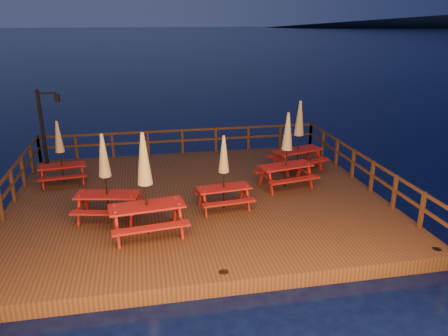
% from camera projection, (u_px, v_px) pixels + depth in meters
% --- Properties ---
extents(ground, '(500.00, 500.00, 0.00)m').
position_uv_depth(ground, '(198.00, 208.00, 14.62)').
color(ground, '#050631').
rests_on(ground, ground).
extents(deck, '(12.00, 10.00, 0.40)m').
position_uv_depth(deck, '(198.00, 202.00, 14.56)').
color(deck, '#402714').
rests_on(deck, ground).
extents(deck_piles, '(11.44, 9.44, 1.40)m').
position_uv_depth(deck_piles, '(198.00, 216.00, 14.72)').
color(deck_piles, '#321A0F').
rests_on(deck_piles, ground).
extents(railing, '(11.80, 9.75, 1.10)m').
position_uv_depth(railing, '(191.00, 158.00, 15.89)').
color(railing, '#321A0F').
rests_on(railing, deck).
extents(lamp_post, '(0.85, 0.18, 3.00)m').
position_uv_depth(lamp_post, '(45.00, 120.00, 17.16)').
color(lamp_post, black).
rests_on(lamp_post, deck).
extents(picnic_table_0, '(2.26, 2.04, 2.70)m').
position_uv_depth(picnic_table_0, '(299.00, 135.00, 16.59)').
color(picnic_table_0, maroon).
rests_on(picnic_table_0, deck).
extents(picnic_table_1, '(2.06, 1.81, 2.58)m').
position_uv_depth(picnic_table_1, '(105.00, 176.00, 12.51)').
color(picnic_table_1, maroon).
rests_on(picnic_table_1, deck).
extents(picnic_table_2, '(2.21, 1.90, 2.88)m').
position_uv_depth(picnic_table_2, '(145.00, 183.00, 11.52)').
color(picnic_table_2, maroon).
rests_on(picnic_table_2, deck).
extents(picnic_table_3, '(1.74, 1.50, 2.28)m').
position_uv_depth(picnic_table_3, '(60.00, 152.00, 15.27)').
color(picnic_table_3, maroon).
rests_on(picnic_table_3, deck).
extents(picnic_table_4, '(1.77, 1.51, 2.34)m').
position_uv_depth(picnic_table_4, '(224.00, 171.00, 13.23)').
color(picnic_table_4, maroon).
rests_on(picnic_table_4, deck).
extents(picnic_table_5, '(2.11, 1.85, 2.64)m').
position_uv_depth(picnic_table_5, '(287.00, 149.00, 14.91)').
color(picnic_table_5, maroon).
rests_on(picnic_table_5, deck).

